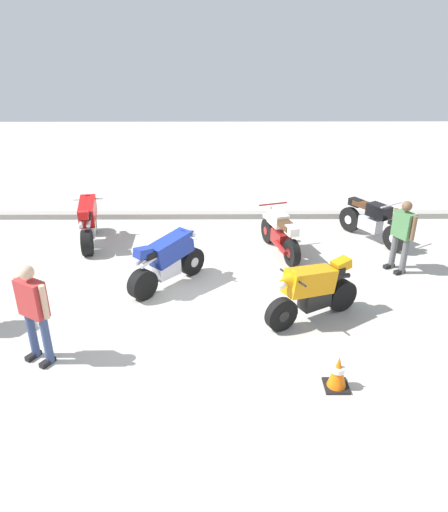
# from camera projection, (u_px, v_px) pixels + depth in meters

# --- Properties ---
(ground_plane) EXTENTS (40.00, 40.00, 0.00)m
(ground_plane) POSITION_uv_depth(u_px,v_px,m) (192.00, 303.00, 9.09)
(ground_plane) COLOR #B7B2A8
(curb_edge) EXTENTS (14.00, 0.30, 0.15)m
(curb_edge) POSITION_uv_depth(u_px,v_px,m) (201.00, 215.00, 13.21)
(curb_edge) COLOR #9C978F
(curb_edge) RESTS_ON ground
(motorcycle_blue_sportbike) EXTENTS (1.44, 1.59, 1.14)m
(motorcycle_blue_sportbike) POSITION_uv_depth(u_px,v_px,m) (168.00, 259.00, 9.48)
(motorcycle_blue_sportbike) COLOR black
(motorcycle_blue_sportbike) RESTS_ON ground
(motorcycle_orange_sportbike) EXTENTS (1.79, 1.12, 1.14)m
(motorcycle_orange_sportbike) POSITION_uv_depth(u_px,v_px,m) (313.00, 290.00, 8.34)
(motorcycle_orange_sportbike) COLOR black
(motorcycle_orange_sportbike) RESTS_ON ground
(motorcycle_cream_vintage) EXTENTS (0.84, 1.91, 1.07)m
(motorcycle_cream_vintage) POSITION_uv_depth(u_px,v_px,m) (280.00, 234.00, 10.93)
(motorcycle_cream_vintage) COLOR black
(motorcycle_cream_vintage) RESTS_ON ground
(motorcycle_red_sportbike) EXTENTS (0.70, 1.96, 1.14)m
(motorcycle_red_sportbike) POSITION_uv_depth(u_px,v_px,m) (88.00, 220.00, 11.42)
(motorcycle_red_sportbike) COLOR black
(motorcycle_red_sportbike) RESTS_ON ground
(motorcycle_black_cruiser) EXTENTS (1.19, 1.84, 1.09)m
(motorcycle_black_cruiser) POSITION_uv_depth(u_px,v_px,m) (372.00, 221.00, 11.60)
(motorcycle_black_cruiser) COLOR black
(motorcycle_black_cruiser) RESTS_ON ground
(person_in_green_shirt) EXTENTS (0.46, 0.60, 1.58)m
(person_in_green_shirt) POSITION_uv_depth(u_px,v_px,m) (402.00, 233.00, 9.97)
(person_in_green_shirt) COLOR #59595B
(person_in_green_shirt) RESTS_ON ground
(person_in_red_shirt) EXTENTS (0.60, 0.49, 1.66)m
(person_in_red_shirt) POSITION_uv_depth(u_px,v_px,m) (34.00, 308.00, 7.14)
(person_in_red_shirt) COLOR #384772
(person_in_red_shirt) RESTS_ON ground
(traffic_cone) EXTENTS (0.36, 0.36, 0.53)m
(traffic_cone) POSITION_uv_depth(u_px,v_px,m) (338.00, 373.00, 6.84)
(traffic_cone) COLOR black
(traffic_cone) RESTS_ON ground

